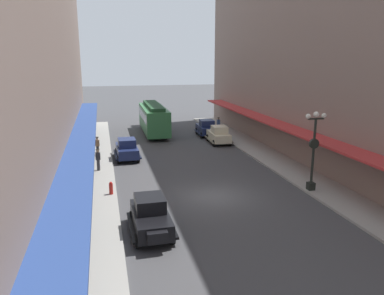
{
  "coord_description": "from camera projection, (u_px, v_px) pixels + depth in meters",
  "views": [
    {
      "loc": [
        -6.61,
        -21.57,
        8.57
      ],
      "look_at": [
        0.0,
        6.0,
        1.8
      ],
      "focal_mm": 35.18,
      "sensor_mm": 36.0,
      "label": 1
    }
  ],
  "objects": [
    {
      "name": "ground_plane",
      "position": [
        214.0,
        196.0,
        23.89
      ],
      "size": [
        200.0,
        200.0,
        0.0
      ],
      "primitive_type": "plane",
      "color": "#424244"
    },
    {
      "name": "sidewalk_left",
      "position": [
        92.0,
        206.0,
        22.17
      ],
      "size": [
        3.0,
        60.0,
        0.15
      ],
      "primitive_type": "cube",
      "color": "#99968E",
      "rests_on": "ground"
    },
    {
      "name": "sidewalk_right",
      "position": [
        320.0,
        186.0,
        25.57
      ],
      "size": [
        3.0,
        60.0,
        0.15
      ],
      "primitive_type": "cube",
      "color": "#99968E",
      "rests_on": "ground"
    },
    {
      "name": "building_row_right",
      "position": [
        374.0,
        4.0,
        23.46
      ],
      "size": [
        4.3,
        60.0,
        23.71
      ],
      "color": "gray",
      "rests_on": "ground"
    },
    {
      "name": "parked_car_0",
      "position": [
        127.0,
        148.0,
        32.5
      ],
      "size": [
        2.21,
        4.29,
        1.84
      ],
      "color": "#19234C",
      "rests_on": "ground"
    },
    {
      "name": "parked_car_1",
      "position": [
        151.0,
        215.0,
        18.71
      ],
      "size": [
        2.18,
        4.27,
        1.84
      ],
      "color": "black",
      "rests_on": "ground"
    },
    {
      "name": "parked_car_2",
      "position": [
        206.0,
        128.0,
        42.27
      ],
      "size": [
        2.31,
        4.32,
        1.84
      ],
      "color": "#19234C",
      "rests_on": "ground"
    },
    {
      "name": "parked_car_3",
      "position": [
        219.0,
        134.0,
        38.49
      ],
      "size": [
        2.3,
        4.32,
        1.84
      ],
      "color": "beige",
      "rests_on": "ground"
    },
    {
      "name": "streetcar",
      "position": [
        154.0,
        118.0,
        43.09
      ],
      "size": [
        2.65,
        9.63,
        3.46
      ],
      "color": "#33723F",
      "rests_on": "ground"
    },
    {
      "name": "lamp_post_with_clock",
      "position": [
        314.0,
        148.0,
        24.0
      ],
      "size": [
        1.42,
        0.44,
        5.16
      ],
      "color": "black",
      "rests_on": "sidewalk_right"
    },
    {
      "name": "fire_hydrant",
      "position": [
        111.0,
        188.0,
        23.77
      ],
      "size": [
        0.24,
        0.24,
        0.82
      ],
      "color": "#B21E19",
      "rests_on": "sidewalk_left"
    },
    {
      "name": "pedestrian_0",
      "position": [
        218.0,
        124.0,
        43.89
      ],
      "size": [
        0.36,
        0.28,
        1.67
      ],
      "color": "slate",
      "rests_on": "sidewalk_right"
    },
    {
      "name": "pedestrian_1",
      "position": [
        98.0,
        146.0,
        33.1
      ],
      "size": [
        0.36,
        0.28,
        1.67
      ],
      "color": "#2D2D33",
      "rests_on": "sidewalk_left"
    },
    {
      "name": "pedestrian_2",
      "position": [
        98.0,
        159.0,
        28.71
      ],
      "size": [
        0.36,
        0.28,
        1.67
      ],
      "color": "#2D2D33",
      "rests_on": "sidewalk_left"
    },
    {
      "name": "pedestrian_3",
      "position": [
        90.0,
        134.0,
        38.57
      ],
      "size": [
        0.36,
        0.28,
        1.67
      ],
      "color": "slate",
      "rests_on": "sidewalk_left"
    }
  ]
}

